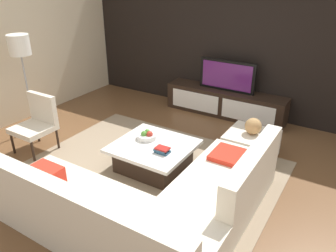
{
  "coord_description": "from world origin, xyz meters",
  "views": [
    {
      "loc": [
        2.19,
        -3.21,
        2.58
      ],
      "look_at": [
        -0.05,
        0.41,
        0.55
      ],
      "focal_mm": 35.52,
      "sensor_mm": 36.0,
      "label": 1
    }
  ],
  "objects_px": {
    "fruit_bowl": "(147,136)",
    "decorative_ball": "(253,126)",
    "television": "(227,76)",
    "sectional_couch": "(152,205)",
    "media_console": "(225,103)",
    "accent_chair_near": "(37,120)",
    "book_stack": "(162,150)",
    "floor_lamp": "(20,51)",
    "ottoman": "(251,146)",
    "coffee_table": "(154,156)"
  },
  "relations": [
    {
      "from": "ottoman",
      "to": "accent_chair_near",
      "type": "bearing_deg",
      "value": -153.35
    },
    {
      "from": "media_console",
      "to": "sectional_couch",
      "type": "bearing_deg",
      "value": -80.77
    },
    {
      "from": "coffee_table",
      "to": "decorative_ball",
      "type": "distance_m",
      "value": 1.5
    },
    {
      "from": "television",
      "to": "fruit_bowl",
      "type": "xyz_separation_m",
      "value": [
        -0.28,
        -2.2,
        -0.36
      ]
    },
    {
      "from": "media_console",
      "to": "ottoman",
      "type": "xyz_separation_m",
      "value": [
        0.96,
        -1.29,
        -0.05
      ]
    },
    {
      "from": "television",
      "to": "fruit_bowl",
      "type": "relative_size",
      "value": 3.82
    },
    {
      "from": "floor_lamp",
      "to": "ottoman",
      "type": "xyz_separation_m",
      "value": [
        3.53,
        1.08,
        -1.2
      ]
    },
    {
      "from": "television",
      "to": "floor_lamp",
      "type": "xyz_separation_m",
      "value": [
        -2.57,
        -2.38,
        0.61
      ]
    },
    {
      "from": "media_console",
      "to": "decorative_ball",
      "type": "distance_m",
      "value": 1.63
    },
    {
      "from": "coffee_table",
      "to": "accent_chair_near",
      "type": "xyz_separation_m",
      "value": [
        -1.83,
        -0.45,
        0.29
      ]
    },
    {
      "from": "coffee_table",
      "to": "fruit_bowl",
      "type": "bearing_deg",
      "value": 150.93
    },
    {
      "from": "television",
      "to": "sectional_couch",
      "type": "bearing_deg",
      "value": -80.77
    },
    {
      "from": "sectional_couch",
      "to": "accent_chair_near",
      "type": "xyz_separation_m",
      "value": [
        -2.46,
        0.52,
        0.21
      ]
    },
    {
      "from": "book_stack",
      "to": "television",
      "type": "bearing_deg",
      "value": 92.85
    },
    {
      "from": "ottoman",
      "to": "fruit_bowl",
      "type": "distance_m",
      "value": 1.55
    },
    {
      "from": "accent_chair_near",
      "to": "floor_lamp",
      "type": "xyz_separation_m",
      "value": [
        -0.64,
        0.37,
        0.91
      ]
    },
    {
      "from": "ottoman",
      "to": "coffee_table",
      "type": "bearing_deg",
      "value": -136.63
    },
    {
      "from": "media_console",
      "to": "television",
      "type": "distance_m",
      "value": 0.54
    },
    {
      "from": "television",
      "to": "coffee_table",
      "type": "bearing_deg",
      "value": -92.49
    },
    {
      "from": "television",
      "to": "accent_chair_near",
      "type": "relative_size",
      "value": 1.23
    },
    {
      "from": "accent_chair_near",
      "to": "ottoman",
      "type": "xyz_separation_m",
      "value": [
        2.89,
        1.45,
        -0.29
      ]
    },
    {
      "from": "ottoman",
      "to": "book_stack",
      "type": "bearing_deg",
      "value": -126.93
    },
    {
      "from": "media_console",
      "to": "ottoman",
      "type": "bearing_deg",
      "value": -53.31
    },
    {
      "from": "coffee_table",
      "to": "ottoman",
      "type": "height_order",
      "value": "ottoman"
    },
    {
      "from": "ottoman",
      "to": "fruit_bowl",
      "type": "bearing_deg",
      "value": -143.84
    },
    {
      "from": "coffee_table",
      "to": "decorative_ball",
      "type": "height_order",
      "value": "decorative_ball"
    },
    {
      "from": "television",
      "to": "media_console",
      "type": "bearing_deg",
      "value": -90.0
    },
    {
      "from": "television",
      "to": "accent_chair_near",
      "type": "bearing_deg",
      "value": -125.1
    },
    {
      "from": "fruit_bowl",
      "to": "decorative_ball",
      "type": "xyz_separation_m",
      "value": [
        1.24,
        0.91,
        0.09
      ]
    },
    {
      "from": "media_console",
      "to": "accent_chair_near",
      "type": "bearing_deg",
      "value": -125.1
    },
    {
      "from": "decorative_ball",
      "to": "accent_chair_near",
      "type": "bearing_deg",
      "value": -153.35
    },
    {
      "from": "accent_chair_near",
      "to": "ottoman",
      "type": "relative_size",
      "value": 1.24
    },
    {
      "from": "decorative_ball",
      "to": "book_stack",
      "type": "bearing_deg",
      "value": -126.93
    },
    {
      "from": "ottoman",
      "to": "book_stack",
      "type": "distance_m",
      "value": 1.42
    },
    {
      "from": "accent_chair_near",
      "to": "fruit_bowl",
      "type": "xyz_separation_m",
      "value": [
        1.65,
        0.55,
        -0.06
      ]
    },
    {
      "from": "accent_chair_near",
      "to": "floor_lamp",
      "type": "bearing_deg",
      "value": 151.12
    },
    {
      "from": "floor_lamp",
      "to": "fruit_bowl",
      "type": "distance_m",
      "value": 2.49
    },
    {
      "from": "floor_lamp",
      "to": "fruit_bowl",
      "type": "relative_size",
      "value": 5.89
    },
    {
      "from": "coffee_table",
      "to": "accent_chair_near",
      "type": "distance_m",
      "value": 1.9
    },
    {
      "from": "sectional_couch",
      "to": "ottoman",
      "type": "height_order",
      "value": "sectional_couch"
    },
    {
      "from": "accent_chair_near",
      "to": "decorative_ball",
      "type": "height_order",
      "value": "accent_chair_near"
    },
    {
      "from": "television",
      "to": "ottoman",
      "type": "xyz_separation_m",
      "value": [
        0.96,
        -1.29,
        -0.59
      ]
    },
    {
      "from": "television",
      "to": "coffee_table",
      "type": "xyz_separation_m",
      "value": [
        -0.1,
        -2.3,
        -0.58
      ]
    },
    {
      "from": "television",
      "to": "floor_lamp",
      "type": "bearing_deg",
      "value": -137.19
    },
    {
      "from": "sectional_couch",
      "to": "ottoman",
      "type": "relative_size",
      "value": 3.57
    },
    {
      "from": "ottoman",
      "to": "decorative_ball",
      "type": "height_order",
      "value": "decorative_ball"
    },
    {
      "from": "media_console",
      "to": "accent_chair_near",
      "type": "relative_size",
      "value": 2.65
    },
    {
      "from": "television",
      "to": "ottoman",
      "type": "bearing_deg",
      "value": -53.32
    },
    {
      "from": "accent_chair_near",
      "to": "decorative_ball",
      "type": "distance_m",
      "value": 3.23
    },
    {
      "from": "media_console",
      "to": "coffee_table",
      "type": "bearing_deg",
      "value": -92.49
    }
  ]
}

